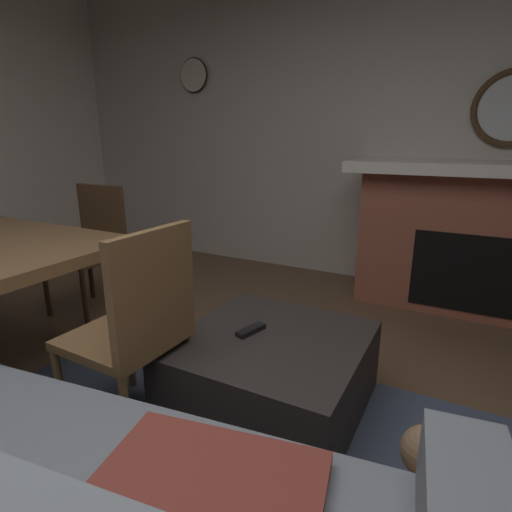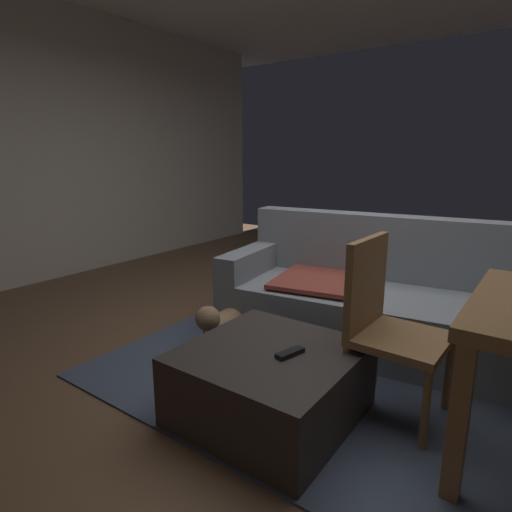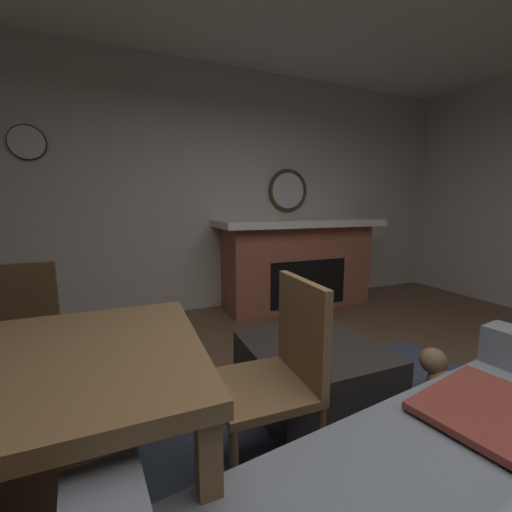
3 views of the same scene
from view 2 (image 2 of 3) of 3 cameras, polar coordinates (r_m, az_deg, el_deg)
name	(u,v)px [view 2 (image 2 of 3)]	position (r m, az deg, el deg)	size (l,w,h in m)	color
floor	(342,354)	(3.06, 11.48, -12.76)	(8.22, 8.22, 0.00)	brown
wall_left	(51,144)	(5.17, -25.79, 13.35)	(0.12, 6.56, 2.89)	beige
area_rug	(320,371)	(2.81, 8.55, -15.04)	(2.60, 2.00, 0.01)	#3D475B
couch	(378,301)	(3.18, 16.02, -5.85)	(2.25, 1.15, 0.90)	slate
ottoman_coffee_table	(270,383)	(2.29, 1.91, -16.70)	(0.82, 0.83, 0.38)	#2D2826
tv_remote	(290,353)	(2.14, 4.58, -12.84)	(0.05, 0.16, 0.02)	black
dining_chair_west	(384,318)	(2.30, 16.84, -7.93)	(0.45, 0.45, 0.93)	brown
small_dog	(226,323)	(3.04, -4.08, -9.02)	(0.23, 0.56, 0.31)	#8C6B4C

